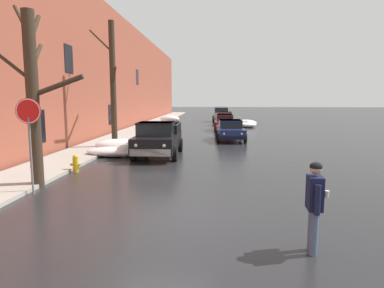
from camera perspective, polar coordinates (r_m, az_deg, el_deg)
name	(u,v)px	position (r m, az deg, el deg)	size (l,w,h in m)	color
ground_plane	(162,216)	(8.76, -5.08, -11.92)	(200.00, 200.00, 0.00)	#232326
left_sidewalk_slab	(126,135)	(27.21, -11.02, 1.55)	(2.50, 80.00, 0.13)	#A8A399
brick_townhouse_facade	(102,69)	(27.64, -14.87, 11.98)	(0.63, 80.00, 10.19)	#9E4C38
snow_bank_near_corner_left	(117,152)	(17.53, -12.42, -1.25)	(3.01, 1.35, 0.63)	white
snow_bank_along_left_kerb	(244,123)	(34.84, 8.75, 3.43)	(2.24, 0.93, 0.74)	white
snow_bank_mid_block_left	(171,119)	(39.96, -3.54, 4.14)	(2.22, 1.16, 0.88)	white
snow_bank_near_corner_right	(247,125)	(34.17, 9.25, 3.22)	(1.81, 1.44, 0.73)	white
snow_bank_along_right_kerb	(122,146)	(18.83, -11.69, -0.28)	(2.99, 1.39, 0.74)	white
bare_tree_at_the_corner	(33,93)	(12.23, -24.97, 7.69)	(2.92, 1.90, 6.16)	#382B1E
bare_tree_second_along_sidewalk	(113,84)	(20.35, -13.10, 9.76)	(2.24, 3.09, 7.23)	#382B1E
pickup_truck_black_approaching_near_lane	(158,139)	(17.32, -5.68, 0.89)	(2.23, 5.00, 1.76)	black
sedan_darkblue_parked_kerbside_close	(230,130)	(23.63, 6.40, 2.40)	(2.06, 4.13, 1.42)	navy
sedan_red_parked_kerbside_mid	(225,122)	(30.66, 5.50, 3.64)	(1.87, 4.42, 1.42)	red
sedan_grey_parked_far_down_block	(225,118)	(36.37, 5.49, 4.28)	(1.92, 4.34, 1.42)	slate
suv_silver_queued_behind_truck	(221,114)	(41.84, 4.85, 5.06)	(2.10, 4.32, 1.82)	#B7B7BC
pedestrian_with_coffee	(314,200)	(6.87, 19.77, -8.83)	(0.36, 0.64, 1.76)	slate
fire_hydrant	(76,163)	(14.31, -18.88, -3.07)	(0.42, 0.22, 0.71)	gold
stop_sign_at_corner	(29,120)	(11.27, -25.62, 3.60)	(0.76, 0.10, 2.93)	slate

